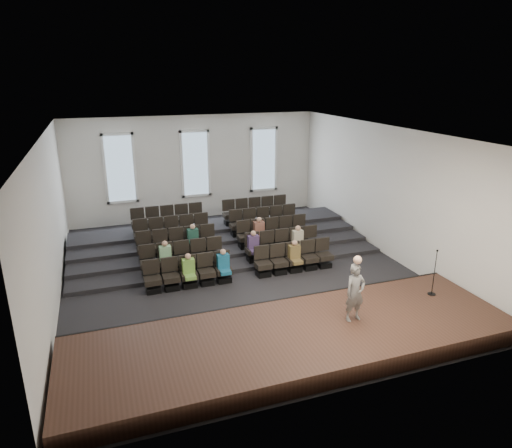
{
  "coord_description": "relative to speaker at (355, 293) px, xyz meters",
  "views": [
    {
      "loc": [
        -4.4,
        -14.49,
        6.85
      ],
      "look_at": [
        0.83,
        0.5,
        1.58
      ],
      "focal_mm": 32.0,
      "sensor_mm": 36.0,
      "label": 1
    }
  ],
  "objects": [
    {
      "name": "wall_left",
      "position": [
        -7.71,
        5.05,
        1.2
      ],
      "size": [
        0.04,
        14.0,
        5.0
      ],
      "primitive_type": "cube",
      "color": "silver",
      "rests_on": "ground"
    },
    {
      "name": "audience",
      "position": [
        -1.69,
        5.37,
        -0.49
      ],
      "size": [
        5.45,
        2.64,
        1.1
      ],
      "color": "#6FA341",
      "rests_on": "seating_rows"
    },
    {
      "name": "stage",
      "position": [
        -1.69,
        -0.05,
        -1.05
      ],
      "size": [
        11.8,
        3.6,
        0.5
      ],
      "primitive_type": "cube",
      "color": "#3C241A",
      "rests_on": "ground"
    },
    {
      "name": "stage_lip",
      "position": [
        -1.69,
        1.72,
        -1.05
      ],
      "size": [
        11.8,
        0.06,
        0.52
      ],
      "primitive_type": "cube",
      "color": "black",
      "rests_on": "ground"
    },
    {
      "name": "wall_front",
      "position": [
        -1.69,
        -1.97,
        1.2
      ],
      "size": [
        12.0,
        0.04,
        5.0
      ],
      "primitive_type": "cube",
      "color": "silver",
      "rests_on": "ground"
    },
    {
      "name": "windows",
      "position": [
        -1.69,
        12.0,
        1.4
      ],
      "size": [
        8.44,
        0.1,
        3.24
      ],
      "color": "white",
      "rests_on": "wall_back"
    },
    {
      "name": "mic_stand",
      "position": [
        3.01,
        0.51,
        -0.37
      ],
      "size": [
        0.24,
        0.24,
        1.45
      ],
      "color": "black",
      "rests_on": "stage"
    },
    {
      "name": "ground",
      "position": [
        -1.69,
        5.05,
        -1.3
      ],
      "size": [
        14.0,
        14.0,
        0.0
      ],
      "primitive_type": "plane",
      "color": "black",
      "rests_on": "ground"
    },
    {
      "name": "speaker",
      "position": [
        0.0,
        0.0,
        0.0
      ],
      "size": [
        0.61,
        0.43,
        1.61
      ],
      "primitive_type": "imported",
      "rotation": [
        0.0,
        0.0,
        0.07
      ],
      "color": "slate",
      "rests_on": "stage"
    },
    {
      "name": "wall_right",
      "position": [
        4.33,
        5.05,
        1.2
      ],
      "size": [
        0.04,
        14.0,
        5.0
      ],
      "primitive_type": "cube",
      "color": "silver",
      "rests_on": "ground"
    },
    {
      "name": "ceiling",
      "position": [
        -1.69,
        5.05,
        3.71
      ],
      "size": [
        12.0,
        14.0,
        0.02
      ],
      "primitive_type": "cube",
      "color": "white",
      "rests_on": "ground"
    },
    {
      "name": "risers",
      "position": [
        -1.69,
        8.22,
        -1.11
      ],
      "size": [
        11.8,
        4.8,
        0.6
      ],
      "color": "black",
      "rests_on": "ground"
    },
    {
      "name": "wall_back",
      "position": [
        -1.69,
        12.07,
        1.2
      ],
      "size": [
        12.0,
        0.04,
        5.0
      ],
      "primitive_type": "cube",
      "color": "silver",
      "rests_on": "ground"
    },
    {
      "name": "seating_rows",
      "position": [
        -1.69,
        6.59,
        -0.62
      ],
      "size": [
        6.8,
        4.7,
        1.67
      ],
      "color": "black",
      "rests_on": "ground"
    }
  ]
}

